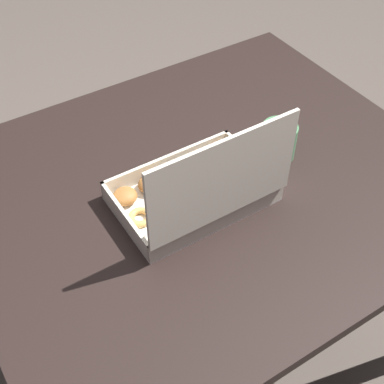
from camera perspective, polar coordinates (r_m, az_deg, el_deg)
ground_plane at (r=1.82m, az=1.04°, el=-14.92°), size 8.00×8.00×0.00m
dining_table at (r=1.32m, az=1.38°, el=-1.53°), size 1.12×0.93×0.71m
donut_box at (r=1.16m, az=0.67°, el=0.21°), size 0.34×0.23×0.26m
coffee_mug at (r=1.31m, az=9.22°, el=5.45°), size 0.09×0.09×0.09m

